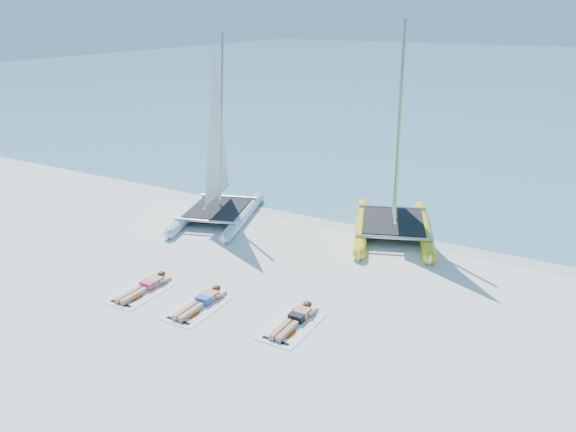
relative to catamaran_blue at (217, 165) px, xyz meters
name	(u,v)px	position (x,y,z in m)	size (l,w,h in m)	color
ground	(253,283)	(3.90, -3.76, -1.96)	(140.00, 140.00, 0.00)	silver
sea	(540,73)	(3.90, 59.24, -1.96)	(140.00, 115.00, 0.01)	#70A7BB
wet_sand_strip	(337,222)	(3.90, 1.74, -1.96)	(140.00, 1.40, 0.01)	silver
catamaran_blue	(217,165)	(0.00, 0.00, 0.00)	(3.67, 5.30, 6.58)	#AFCAE6
catamaran_yellow	(396,165)	(5.82, 2.14, 0.27)	(4.17, 5.74, 7.10)	yellow
towel_a	(141,292)	(1.62, -5.71, -1.95)	(1.00, 1.85, 0.02)	white
sunbather_a	(146,286)	(1.62, -5.52, -1.85)	(0.37, 1.73, 0.26)	tan
towel_b	(198,308)	(3.45, -5.63, -1.95)	(1.00, 1.85, 0.02)	white
sunbather_b	(202,301)	(3.45, -5.44, -1.85)	(0.37, 1.73, 0.26)	tan
towel_c	(292,326)	(5.95, -5.22, -1.95)	(1.00, 1.85, 0.02)	white
sunbather_c	(295,318)	(5.95, -5.03, -1.85)	(0.37, 1.73, 0.26)	tan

